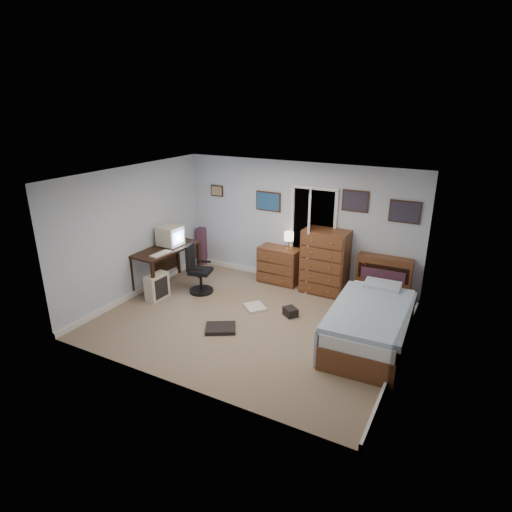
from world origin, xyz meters
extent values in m
cube|color=gray|center=(0.00, 0.00, -0.01)|extent=(5.00, 4.00, 0.02)
cube|color=black|center=(-2.20, 0.50, 0.82)|extent=(0.74, 1.48, 0.04)
cube|color=black|center=(-2.52, -0.17, 0.40)|extent=(0.06, 0.06, 0.79)
cube|color=black|center=(-1.94, -0.20, 0.40)|extent=(0.06, 0.06, 0.79)
cube|color=black|center=(-2.46, 1.19, 0.40)|extent=(0.06, 0.06, 0.79)
cube|color=black|center=(-1.88, 1.16, 0.40)|extent=(0.06, 0.06, 0.79)
cube|color=black|center=(-2.51, 0.51, 0.45)|extent=(0.10, 1.34, 0.56)
cube|color=beige|center=(-2.18, 0.65, 1.05)|extent=(0.44, 0.42, 0.38)
cube|color=#8CB2F2|center=(-1.96, 0.64, 1.05)|extent=(0.03, 0.31, 0.25)
cube|color=beige|center=(-2.18, 0.65, 0.85)|extent=(0.29, 0.29, 0.02)
cube|color=beige|center=(-2.02, 0.15, 0.85)|extent=(0.19, 0.45, 0.03)
cube|color=beige|center=(-2.00, -0.05, 0.25)|extent=(0.25, 0.48, 0.50)
cube|color=black|center=(-1.88, -0.06, 0.25)|extent=(0.02, 0.33, 0.39)
cylinder|color=black|center=(-1.43, 0.59, 0.03)|extent=(0.58, 0.58, 0.05)
cylinder|color=black|center=(-1.43, 0.59, 0.23)|extent=(0.07, 0.07, 0.36)
cube|color=black|center=(-1.43, 0.59, 0.45)|extent=(0.49, 0.49, 0.07)
cube|color=black|center=(-1.63, 0.54, 0.73)|extent=(0.14, 0.37, 0.50)
cube|color=black|center=(-1.38, 0.38, 0.57)|extent=(0.28, 0.11, 0.04)
cube|color=black|center=(-1.49, 0.80, 0.57)|extent=(0.28, 0.11, 0.04)
cube|color=maroon|center=(-2.32, 1.90, 0.43)|extent=(0.18, 0.18, 0.87)
cube|color=brown|center=(-0.28, 1.77, 0.38)|extent=(0.87, 0.46, 0.76)
cylinder|color=gold|center=(-0.08, 1.77, 0.77)|extent=(0.12, 0.12, 0.02)
cylinder|color=gold|center=(-0.08, 1.77, 0.88)|extent=(0.02, 0.02, 0.23)
cylinder|color=beige|center=(-0.08, 1.77, 1.04)|extent=(0.20, 0.20, 0.17)
cube|color=black|center=(0.35, 2.30, 1.00)|extent=(0.90, 0.60, 2.00)
cube|color=white|center=(-0.10, 1.97, 1.00)|extent=(0.06, 0.05, 2.00)
cube|color=white|center=(0.80, 1.97, 1.00)|extent=(0.06, 0.05, 2.00)
cube|color=white|center=(0.35, 1.97, 2.02)|extent=(0.96, 0.05, 0.06)
cube|color=white|center=(0.31, 1.86, 1.00)|extent=(0.31, 0.77, 2.00)
sphere|color=gold|center=(0.62, 1.71, 1.00)|extent=(0.06, 0.06, 0.06)
cube|color=brown|center=(0.71, 1.75, 0.64)|extent=(0.87, 0.52, 1.28)
cube|color=brown|center=(1.83, 1.88, 0.45)|extent=(1.01, 0.29, 0.90)
cube|color=black|center=(1.83, 1.80, 0.62)|extent=(0.92, 0.14, 0.30)
cube|color=maroon|center=(1.83, 1.80, 0.58)|extent=(0.80, 0.15, 0.22)
cube|color=brown|center=(2.00, 0.28, 0.19)|extent=(1.17, 2.19, 0.38)
cube|color=white|center=(2.00, 0.28, 0.47)|extent=(1.12, 2.15, 0.19)
cube|color=#6393B8|center=(2.00, 0.18, 0.59)|extent=(1.22, 1.87, 0.11)
cube|color=#6393B8|center=(1.44, 0.15, 0.30)|extent=(0.12, 1.82, 0.58)
cube|color=#7695BE|center=(1.96, 1.09, 0.63)|extent=(0.61, 0.43, 0.14)
cube|color=#331E11|center=(-1.90, 1.98, 1.75)|extent=(0.30, 0.03, 0.24)
cube|color=olive|center=(-1.90, 1.96, 1.75)|extent=(0.25, 0.01, 0.19)
cube|color=#331E11|center=(-0.65, 1.98, 1.65)|extent=(0.55, 0.03, 0.40)
cube|color=#0B3B52|center=(-0.65, 1.96, 1.65)|extent=(0.50, 0.01, 0.35)
cube|color=#331E11|center=(1.15, 1.98, 1.85)|extent=(0.50, 0.03, 0.40)
cube|color=black|center=(1.15, 1.96, 1.85)|extent=(0.45, 0.01, 0.35)
cube|color=#331E11|center=(2.05, 1.98, 1.75)|extent=(0.55, 0.03, 0.40)
cube|color=black|center=(2.05, 1.96, 1.75)|extent=(0.50, 0.01, 0.35)
cube|color=black|center=(0.54, 0.51, 0.08)|extent=(0.31, 0.30, 0.15)
cube|color=silver|center=(-0.14, 0.45, 0.03)|extent=(0.51, 0.50, 0.05)
cube|color=black|center=(-0.28, -0.50, 0.03)|extent=(0.62, 0.58, 0.07)
camera|label=1|loc=(3.20, -5.75, 3.61)|focal=30.00mm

